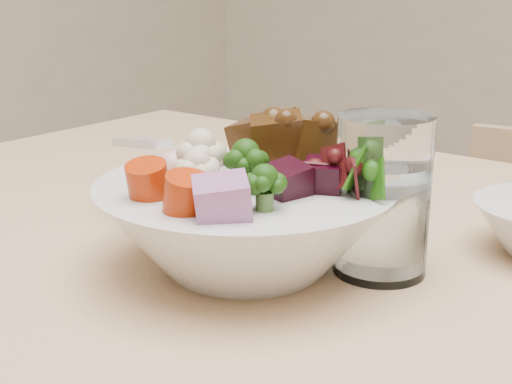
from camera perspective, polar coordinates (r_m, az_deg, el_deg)
food_bowl at (r=0.58m, az=-0.55°, el=-2.14°), size 0.25×0.25×0.13m
soup_spoon at (r=0.66m, az=-7.25°, el=2.69°), size 0.14×0.08×0.03m
water_glass at (r=0.58m, az=10.06°, el=-0.81°), size 0.08×0.08×0.13m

